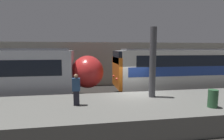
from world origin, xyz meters
The scene contains 6 objects.
ground_plane centered at (0.00, 0.00, 0.00)m, with size 120.00×120.00×0.00m, color #282623.
platform centered at (0.00, -2.26, 0.49)m, with size 40.00×4.52×0.99m.
station_rear_barrier centered at (0.00, 7.06, 2.21)m, with size 50.00×0.15×4.42m.
support_pillar_near centered at (0.61, -1.34, 2.97)m, with size 0.37×0.37×3.97m.
person_waiting centered at (-3.63, -2.21, 1.80)m, with size 0.38×0.24×1.55m.
trash_bin centered at (2.75, -3.54, 1.41)m, with size 0.44×0.44×0.85m.
Camera 1 is at (-3.22, -10.71, 3.73)m, focal length 28.00 mm.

